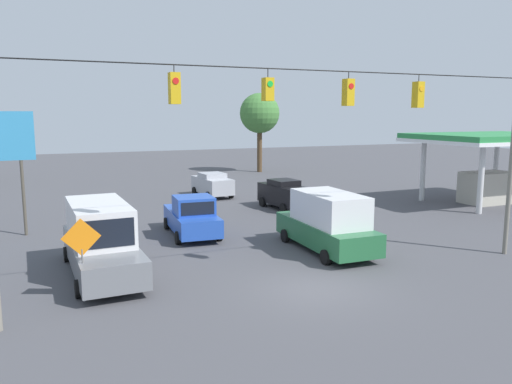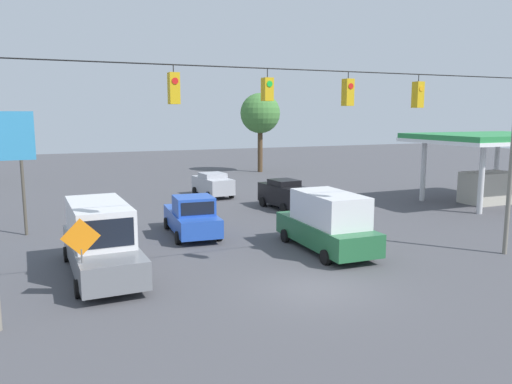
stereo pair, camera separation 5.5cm
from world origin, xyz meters
name	(u,v)px [view 1 (the left image)]	position (x,y,z in m)	size (l,w,h in m)	color
ground_plane	(314,289)	(0.00, 0.00, 0.00)	(140.00, 140.00, 0.00)	#47474C
overhead_signal_span	(310,138)	(-0.04, -0.57, 5.38)	(20.52, 0.38, 8.50)	slate
box_truck_grey_parked_shoulder	(101,239)	(6.79, -4.97, 1.38)	(2.66, 7.28, 2.78)	slate
pickup_truck_blue_withflow_mid	(192,217)	(1.78, -9.48, 0.98)	(2.56, 5.38, 2.12)	#234CB2
box_truck_green_crossing_near	(327,222)	(-3.07, -4.19, 1.35)	(2.58, 6.19, 2.72)	#236038
sedan_silver_oncoming_deep	(212,184)	(-3.08, -20.74, 0.95)	(2.35, 4.26, 1.82)	#A8AAB2
sedan_black_oncoming_far	(284,194)	(-5.88, -14.24, 1.01)	(2.24, 4.25, 1.94)	black
traffic_cone_nearest	(100,267)	(6.90, -4.53, 0.35)	(0.31, 0.31, 0.70)	orange
traffic_cone_second	(96,250)	(6.79, -7.16, 0.35)	(0.31, 0.31, 0.70)	orange
traffic_cone_third	(91,235)	(6.73, -10.09, 0.35)	(0.31, 0.31, 0.70)	orange
traffic_cone_fourth	(86,224)	(6.73, -12.77, 0.35)	(0.31, 0.31, 0.70)	orange
gas_station	(491,153)	(-20.08, -10.45, 3.56)	(10.39, 7.51, 4.88)	#288442
work_zone_sign	(82,244)	(7.69, -2.01, 1.99)	(1.27, 0.06, 2.84)	slate
tree_horizon_right	(260,114)	(-13.05, -34.45, 6.25)	(4.27, 4.27, 8.46)	#4C3823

